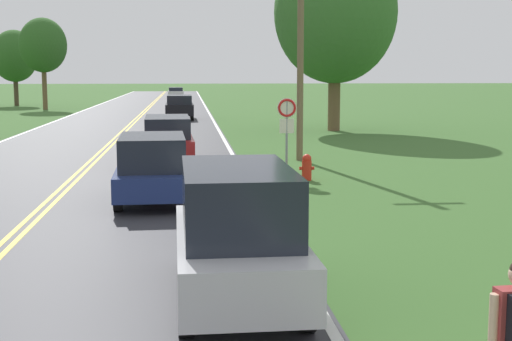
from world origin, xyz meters
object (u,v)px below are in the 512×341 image
object	(u,v)px
car_dark_blue_van_approaching	(153,167)
car_black_suv_mid_far	(179,106)
tree_mid_treeline	(15,56)
car_white_hatchback_receding	(176,92)
traffic_sign	(287,118)
car_red_van_mid_near	(168,140)
tree_behind_sign	(43,45)
tree_left_verge	(335,13)
fire_hydrant	(307,167)
car_silver_van_nearest	(237,233)

from	to	relation	value
car_dark_blue_van_approaching	car_black_suv_mid_far	distance (m)	31.72
car_dark_blue_van_approaching	tree_mid_treeline	bearing A→B (deg)	-165.67
tree_mid_treeline	car_white_hatchback_receding	bearing A→B (deg)	49.17
traffic_sign	car_red_van_mid_near	world-z (taller)	traffic_sign
tree_behind_sign	tree_left_verge	bearing A→B (deg)	-50.25
fire_hydrant	car_silver_van_nearest	distance (m)	11.70
tree_mid_treeline	car_silver_van_nearest	size ratio (longest dim) A/B	1.73
car_red_van_mid_near	car_white_hatchback_receding	size ratio (longest dim) A/B	1.08
traffic_sign	tree_mid_treeline	distance (m)	53.93
tree_mid_treeline	car_white_hatchback_receding	world-z (taller)	tree_mid_treeline
traffic_sign	tree_left_verge	size ratio (longest dim) A/B	0.24
traffic_sign	car_black_suv_mid_far	distance (m)	28.45
fire_hydrant	car_white_hatchback_receding	bearing A→B (deg)	94.10
tree_behind_sign	car_red_van_mid_near	distance (m)	40.87
traffic_sign	tree_behind_sign	world-z (taller)	tree_behind_sign
car_white_hatchback_receding	tree_behind_sign	bearing A→B (deg)	-24.22
fire_hydrant	tree_mid_treeline	bearing A→B (deg)	111.73
car_silver_van_nearest	car_white_hatchback_receding	distance (m)	79.45
car_silver_van_nearest	car_white_hatchback_receding	xyz separation A→B (m)	(-1.95, 79.42, -0.26)
traffic_sign	tree_mid_treeline	size ratio (longest dim) A/B	0.34
car_dark_blue_van_approaching	fire_hydrant	bearing A→B (deg)	123.53
tree_mid_treeline	car_silver_van_nearest	bearing A→B (deg)	-74.46
tree_mid_treeline	car_white_hatchback_receding	size ratio (longest dim) A/B	1.74
car_dark_blue_van_approaching	car_white_hatchback_receding	xyz separation A→B (m)	(-0.39, 71.31, -0.14)
tree_left_verge	car_white_hatchback_receding	distance (m)	51.17
tree_left_verge	tree_mid_treeline	bearing A→B (deg)	127.44
traffic_sign	tree_behind_sign	distance (m)	45.42
tree_behind_sign	car_black_suv_mid_far	xyz separation A→B (m)	(11.84, -14.36, -4.64)
car_silver_van_nearest	car_red_van_mid_near	world-z (taller)	car_silver_van_nearest
tree_behind_sign	car_black_suv_mid_far	bearing A→B (deg)	-50.51
fire_hydrant	tree_left_verge	world-z (taller)	tree_left_verge
fire_hydrant	car_white_hatchback_receding	size ratio (longest dim) A/B	0.19
tree_left_verge	car_black_suv_mid_far	distance (m)	14.65
tree_behind_sign	car_white_hatchback_receding	xyz separation A→B (m)	(11.05, 25.23, -4.80)
car_black_suv_mid_far	car_white_hatchback_receding	world-z (taller)	car_black_suv_mid_far
fire_hydrant	car_white_hatchback_receding	world-z (taller)	car_white_hatchback_receding
fire_hydrant	car_black_suv_mid_far	size ratio (longest dim) A/B	0.19
car_black_suv_mid_far	car_white_hatchback_receding	distance (m)	39.60
fire_hydrant	car_dark_blue_van_approaching	bearing A→B (deg)	-144.58
car_red_van_mid_near	car_black_suv_mid_far	distance (m)	24.54
tree_mid_treeline	car_white_hatchback_receding	xyz separation A→B (m)	(15.23, 17.63, -4.04)
car_silver_van_nearest	car_dark_blue_van_approaching	bearing A→B (deg)	-170.04
tree_left_verge	fire_hydrant	bearing A→B (deg)	-104.27
car_silver_van_nearest	car_black_suv_mid_far	world-z (taller)	car_silver_van_nearest
tree_behind_sign	car_black_suv_mid_far	size ratio (longest dim) A/B	1.86
tree_behind_sign	car_red_van_mid_near	size ratio (longest dim) A/B	1.75
fire_hydrant	tree_mid_treeline	xyz separation A→B (m)	(-20.12, 50.48, 4.38)
tree_mid_treeline	car_silver_van_nearest	world-z (taller)	tree_mid_treeline
tree_left_verge	tree_behind_sign	size ratio (longest dim) A/B	1.32
traffic_sign	tree_left_verge	distance (m)	19.18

